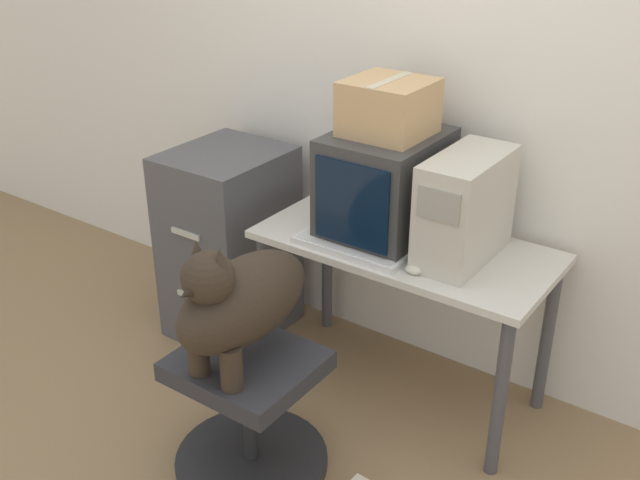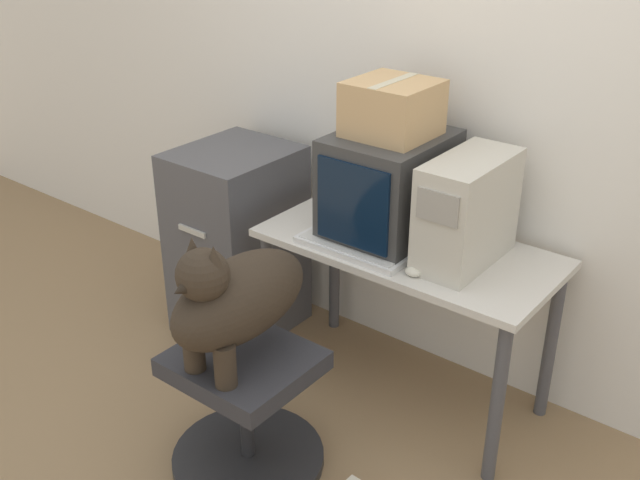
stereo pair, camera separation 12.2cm
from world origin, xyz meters
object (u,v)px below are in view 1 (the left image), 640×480
Objects in this scene: office_chair at (249,412)px; pc_tower at (465,208)px; crt_monitor at (385,185)px; keyboard at (350,248)px; filing_cabinet at (230,244)px; dog at (239,300)px; cardboard_box at (389,107)px.

pc_tower is at bearing 59.03° from office_chair.
crt_monitor is 0.85× the size of office_chair.
office_chair is at bearing -98.22° from keyboard.
office_chair is (-0.08, -0.53, -0.47)m from keyboard.
crt_monitor is 0.54× the size of filing_cabinet.
pc_tower is at bearing 29.17° from keyboard.
dog reaches higher than filing_cabinet.
keyboard is 0.51× the size of filing_cabinet.
pc_tower is 1.22m from filing_cabinet.
pc_tower is 0.90m from dog.
dog is at bearing -120.22° from pc_tower.
crt_monitor is at bearing 82.71° from dog.
pc_tower is 0.78× the size of dog.
crt_monitor is 0.35m from pc_tower.
keyboard is 0.83m from filing_cabinet.
filing_cabinet reaches higher than keyboard.
keyboard is at bearing -95.55° from cardboard_box.
office_chair is 1.23m from cardboard_box.
office_chair is 0.49m from dog.
pc_tower is (0.35, -0.01, -0.01)m from crt_monitor.
dog is at bearing -45.84° from filing_cabinet.
filing_cabinet is at bearing -175.81° from cardboard_box.
dog is (-0.10, -0.77, -0.18)m from crt_monitor.
office_chair is 0.98× the size of dog.
cardboard_box is at bearing 84.45° from keyboard.
cardboard_box is (-0.35, 0.01, 0.32)m from pc_tower.
filing_cabinet is at bearing 168.53° from keyboard.
pc_tower is at bearing -1.61° from cardboard_box.
pc_tower reaches higher than keyboard.
keyboard is (-0.37, -0.20, -0.19)m from pc_tower.
dog is at bearing -97.90° from keyboard.
filing_cabinet is 3.00× the size of cardboard_box.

